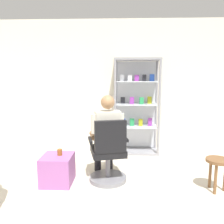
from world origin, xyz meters
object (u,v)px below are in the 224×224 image
Objects in this scene: office_chair at (108,156)px; storage_crate at (58,169)px; display_cabinet_main at (136,105)px; tea_glass at (60,152)px; seated_shopkeeper at (106,133)px; wooden_stool at (218,166)px.

storage_crate is (-0.75, -0.06, -0.18)m from office_chair.
tea_glass is at bearing -128.82° from display_cabinet_main.
seated_shopkeeper is 13.71× the size of tea_glass.
storage_crate is at bearing -129.31° from display_cabinet_main.
office_chair is 0.74× the size of seated_shopkeeper.
display_cabinet_main is 1.98× the size of office_chair.
display_cabinet_main is 20.19× the size of tea_glass.
wooden_stool is (1.53, -0.36, -0.35)m from seated_shopkeeper.
display_cabinet_main is 1.47× the size of seated_shopkeeper.
office_chair is at bearing 3.53° from tea_glass.
tea_glass is 0.21× the size of wooden_stool.
office_chair is 2.06× the size of storage_crate.
wooden_stool is (1.50, -0.21, -0.03)m from office_chair.
seated_shopkeeper is at bearing 16.78° from tea_glass.
display_cabinet_main is 4.08× the size of storage_crate.
office_chair is at bearing 4.68° from storage_crate.
tea_glass is at bearing 175.80° from wooden_stool.
display_cabinet_main is at bearing 121.45° from wooden_stool.
office_chair is at bearing -108.63° from display_cabinet_main.
office_chair is at bearing -76.34° from seated_shopkeeper.
display_cabinet_main is 1.97m from tea_glass.
display_cabinet_main reaches higher than tea_glass.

